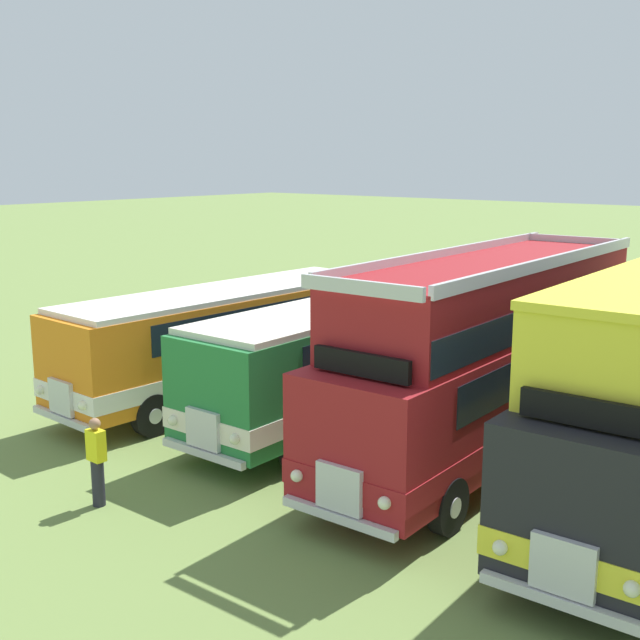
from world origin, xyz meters
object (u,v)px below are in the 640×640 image
at_px(bus_second_in_row, 348,352).
at_px(marshal_person, 97,461).
at_px(bus_first_in_row, 230,333).
at_px(bus_third_in_row, 491,352).

relative_size(bus_second_in_row, marshal_person, 5.73).
distance_m(bus_first_in_row, bus_third_in_row, 7.77).
height_order(bus_first_in_row, bus_second_in_row, same).
height_order(bus_second_in_row, bus_third_in_row, bus_third_in_row).
relative_size(bus_second_in_row, bus_third_in_row, 0.90).
relative_size(bus_first_in_row, marshal_person, 6.04).
bearing_deg(bus_first_in_row, bus_third_in_row, 2.69).
height_order(bus_first_in_row, bus_third_in_row, bus_third_in_row).
distance_m(bus_first_in_row, marshal_person, 7.51).
bearing_deg(bus_second_in_row, marshal_person, -94.41).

